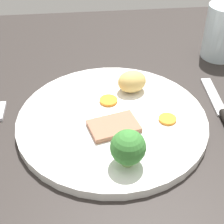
% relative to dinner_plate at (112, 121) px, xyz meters
% --- Properties ---
extents(dining_table, '(1.20, 0.84, 0.04)m').
position_rel_dinner_plate_xyz_m(dining_table, '(0.03, 0.03, -0.02)').
color(dining_table, '#2B2623').
rests_on(dining_table, ground).
extents(dinner_plate, '(0.29, 0.29, 0.01)m').
position_rel_dinner_plate_xyz_m(dinner_plate, '(0.00, 0.00, 0.00)').
color(dinner_plate, white).
rests_on(dinner_plate, dining_table).
extents(meat_slice_main, '(0.08, 0.06, 0.01)m').
position_rel_dinner_plate_xyz_m(meat_slice_main, '(-0.00, -0.03, 0.01)').
color(meat_slice_main, '#9E664C').
rests_on(meat_slice_main, dinner_plate).
extents(roast_potato_left, '(0.06, 0.05, 0.04)m').
position_rel_dinner_plate_xyz_m(roast_potato_left, '(0.04, 0.07, 0.03)').
color(roast_potato_left, '#D8B260').
rests_on(roast_potato_left, dinner_plate).
extents(carrot_coin_front, '(0.03, 0.03, 0.00)m').
position_rel_dinner_plate_xyz_m(carrot_coin_front, '(-0.00, 0.04, 0.01)').
color(carrot_coin_front, orange).
rests_on(carrot_coin_front, dinner_plate).
extents(carrot_coin_back, '(0.03, 0.03, 0.00)m').
position_rel_dinner_plate_xyz_m(carrot_coin_back, '(0.08, -0.02, 0.01)').
color(carrot_coin_back, orange).
rests_on(carrot_coin_back, dinner_plate).
extents(broccoli_floret, '(0.05, 0.05, 0.05)m').
position_rel_dinner_plate_xyz_m(broccoli_floret, '(0.01, -0.10, 0.04)').
color(broccoli_floret, '#8CB766').
rests_on(broccoli_floret, dinner_plate).
extents(knife, '(0.02, 0.19, 0.01)m').
position_rel_dinner_plate_xyz_m(knife, '(0.18, -0.00, -0.00)').
color(knife, black).
rests_on(knife, dining_table).
extents(water_glass, '(0.07, 0.07, 0.11)m').
position_rel_dinner_plate_xyz_m(water_glass, '(0.24, 0.19, 0.05)').
color(water_glass, silver).
rests_on(water_glass, dining_table).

